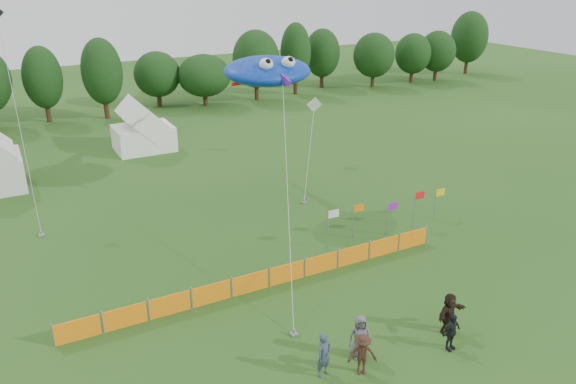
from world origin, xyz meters
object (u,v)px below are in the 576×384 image
spectator_c (362,355)px  spectator_e (360,337)px  spectator_a (324,355)px  spectator_d (451,332)px  tent_right (143,130)px  stingray_kite (266,70)px  barrier_fence (269,278)px  spectator_f (449,313)px

spectator_c → spectator_e: bearing=86.3°
spectator_a → spectator_d: (5.43, -1.10, -0.10)m
tent_right → spectator_a: bearing=-92.4°
tent_right → stingray_kite: bearing=-71.1°
tent_right → barrier_fence: bearing=-90.8°
spectator_f → barrier_fence: bearing=116.5°
spectator_c → stingray_kite: stingray_kite is taller
spectator_f → spectator_c: bearing=174.8°
tent_right → spectator_d: (4.11, -32.69, -0.88)m
stingray_kite → barrier_fence: bearing=-115.7°
barrier_fence → spectator_f: (5.23, -6.91, 0.44)m
spectator_a → spectator_c: size_ratio=1.07×
spectator_e → spectator_a: bearing=-155.2°
tent_right → spectator_d: 32.96m
spectator_d → spectator_e: size_ratio=0.88×
spectator_e → spectator_d: bearing=-5.4°
stingray_kite → spectator_a: bearing=-109.3°
spectator_f → spectator_a: bearing=167.9°
spectator_a → spectator_f: bearing=-17.6°
spectator_e → spectator_f: 4.36m
tent_right → stingray_kite: (4.82, -14.09, 6.86)m
spectator_e → barrier_fence: bearing=113.8°
barrier_fence → spectator_c: 7.39m
stingray_kite → spectator_f: bearing=-89.8°
spectator_e → stingray_kite: (4.28, 17.21, 7.62)m
barrier_fence → spectator_a: 6.84m
tent_right → spectator_c: (0.04, -32.20, -0.84)m
tent_right → barrier_fence: tent_right is taller
spectator_f → stingray_kite: size_ratio=0.08×
spectator_e → tent_right: bearing=106.8°
spectator_f → spectator_e: bearing=163.5°
barrier_fence → spectator_d: (4.47, -7.86, 0.34)m
barrier_fence → spectator_a: spectator_a is taller
spectator_f → stingray_kite: stingray_kite is taller
barrier_fence → stingray_kite: size_ratio=0.88×
spectator_f → stingray_kite: 19.24m
spectator_a → spectator_f: (6.19, -0.15, -0.00)m
spectator_c → stingray_kite: bearing=100.1°
spectator_c → spectator_e: size_ratio=0.92×
spectator_a → spectator_e: 1.88m
barrier_fence → stingray_kite: stingray_kite is taller
spectator_d → stingray_kite: 20.16m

